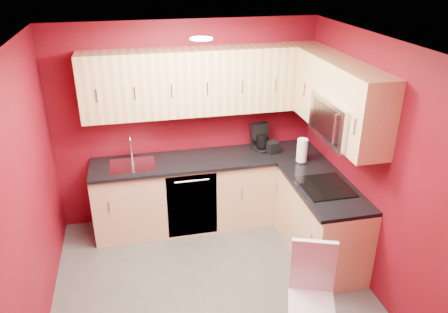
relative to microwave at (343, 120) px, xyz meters
name	(u,v)px	position (x,y,z in m)	size (l,w,h in m)	color
floor	(211,285)	(-1.39, -0.20, -1.66)	(3.20, 3.20, 0.00)	#54504E
ceiling	(208,43)	(-1.39, -0.20, 0.84)	(3.20, 3.20, 0.00)	white
wall_back	(187,124)	(-1.39, 1.30, -0.41)	(3.20, 3.20, 0.00)	maroon
wall_front	(255,290)	(-1.39, -1.70, -0.41)	(3.20, 3.20, 0.00)	maroon
wall_left	(27,199)	(-2.99, -0.20, -0.41)	(3.00, 3.00, 0.00)	maroon
wall_right	(367,163)	(0.21, -0.20, -0.41)	(3.00, 3.00, 0.00)	maroon
base_cabinets_back	(208,192)	(-1.19, 1.00, -1.22)	(2.80, 0.60, 0.87)	#E1BB81
base_cabinets_right	(321,222)	(-0.09, 0.05, -1.22)	(0.60, 1.30, 0.87)	#E1BB81
countertop_back	(208,159)	(-1.19, 0.99, -0.77)	(2.80, 0.63, 0.04)	black
countertop_right	(324,187)	(-0.11, 0.04, -0.77)	(0.63, 1.27, 0.04)	black
upper_cabinets_back	(205,81)	(-1.19, 1.13, 0.17)	(2.80, 0.35, 0.75)	#E5C482
upper_cabinets_right	(338,91)	(0.03, 0.24, 0.23)	(0.35, 1.55, 0.75)	#E5C482
microwave	(343,120)	(0.00, 0.00, 0.00)	(0.42, 0.76, 0.42)	silver
cooktop	(325,187)	(-0.11, 0.00, -0.74)	(0.50, 0.55, 0.01)	black
sink	(132,162)	(-2.09, 1.00, -0.72)	(0.52, 0.42, 0.35)	silver
dishwasher_front	(192,206)	(-1.44, 0.71, -1.22)	(0.60, 0.02, 0.82)	black
downlight	(201,39)	(-1.39, 0.10, 0.82)	(0.20, 0.20, 0.01)	white
coffee_maker	(262,138)	(-0.48, 1.08, -0.58)	(0.20, 0.27, 0.33)	black
napkin_holder	(272,147)	(-0.39, 0.97, -0.68)	(0.14, 0.14, 0.15)	black
paper_towel	(302,151)	(-0.13, 0.65, -0.61)	(0.17, 0.17, 0.29)	white
dining_chair	(312,300)	(-0.69, -1.11, -1.18)	(0.39, 0.41, 0.96)	silver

